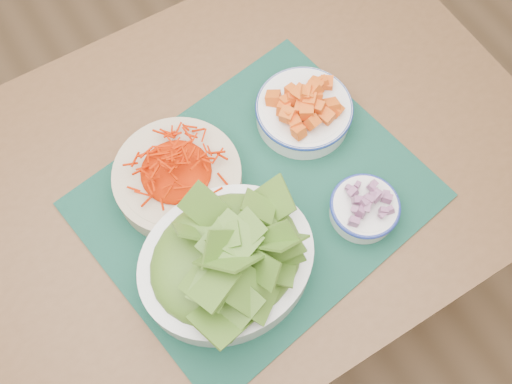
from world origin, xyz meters
TOP-DOWN VIEW (x-y plane):
  - ground at (0.00, 0.00)m, footprint 4.00×4.00m
  - table at (0.30, -0.18)m, footprint 1.16×0.78m
  - placemat at (0.32, -0.25)m, footprint 0.60×0.52m
  - carrot_bowl at (0.22, -0.16)m, footprint 0.23×0.23m
  - squash_bowl at (0.48, -0.16)m, footprint 0.20×0.20m
  - lettuce_bowl at (0.22, -0.33)m, footprint 0.29×0.25m
  - onion_bowl at (0.46, -0.37)m, footprint 0.13×0.13m

SIDE VIEW (x-z plane):
  - ground at x=0.00m, z-range 0.00..0.00m
  - table at x=0.30m, z-range 0.27..1.02m
  - placemat at x=0.32m, z-range 0.75..0.75m
  - onion_bowl at x=0.46m, z-range 0.75..0.81m
  - carrot_bowl at x=0.22m, z-range 0.75..0.83m
  - squash_bowl at x=0.48m, z-range 0.75..0.84m
  - lettuce_bowl at x=0.22m, z-range 0.75..0.88m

